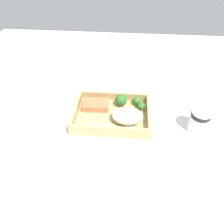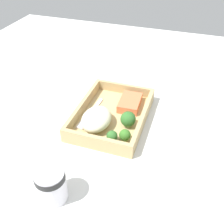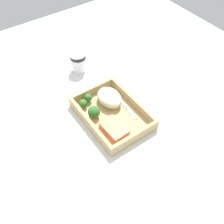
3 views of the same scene
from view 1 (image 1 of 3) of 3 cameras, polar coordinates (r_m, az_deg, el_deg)
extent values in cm
cube|color=silver|center=(83.15, 0.00, -1.89)|extent=(160.00, 160.00, 2.00)
cube|color=tan|center=(82.05, 0.00, -1.09)|extent=(28.18, 20.33, 1.20)
cube|color=tan|center=(73.72, -0.63, -4.88)|extent=(28.18, 1.20, 3.31)
cube|color=tan|center=(87.84, 0.53, 4.24)|extent=(28.18, 1.20, 3.31)
cube|color=tan|center=(82.48, -9.38, 0.61)|extent=(1.20, 17.93, 3.31)
cube|color=tan|center=(80.80, 9.58, -0.46)|extent=(1.20, 17.93, 3.31)
cube|color=#E26F45|center=(84.30, -4.28, 1.87)|extent=(9.92, 6.72, 2.54)
ellipsoid|color=#ECE7BF|center=(77.72, 4.05, -1.04)|extent=(11.13, 8.29, 5.07)
cylinder|color=#8CA365|center=(85.42, 2.37, 2.10)|extent=(1.69, 1.69, 1.41)
sphere|color=#316729|center=(84.19, 2.40, 3.11)|extent=(4.44, 4.44, 4.44)
cylinder|color=#799852|center=(83.88, 7.52, 0.79)|extent=(1.15, 1.15, 1.33)
sphere|color=#326629|center=(82.91, 7.61, 1.56)|extent=(3.02, 3.02, 3.02)
cylinder|color=#85A35F|center=(86.21, 6.49, 2.21)|extent=(1.20, 1.20, 1.27)
sphere|color=#386F25|center=(85.26, 6.57, 2.98)|extent=(3.17, 3.17, 3.17)
cube|color=silver|center=(76.96, -1.03, -3.87)|extent=(12.45, 1.92, 0.44)
cube|color=silver|center=(76.40, 4.84, -4.50)|extent=(3.54, 2.42, 0.44)
cylinder|color=white|center=(80.82, 21.73, -2.20)|extent=(6.47, 6.47, 8.29)
cylinder|color=black|center=(78.90, 22.27, -0.64)|extent=(6.66, 6.66, 1.49)
cube|color=white|center=(67.00, -5.51, -15.90)|extent=(10.68, 15.03, 0.24)
camera|label=2|loc=(0.96, 45.84, 28.44)|focal=42.00mm
camera|label=3|loc=(1.12, -37.73, 45.86)|focal=42.00mm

